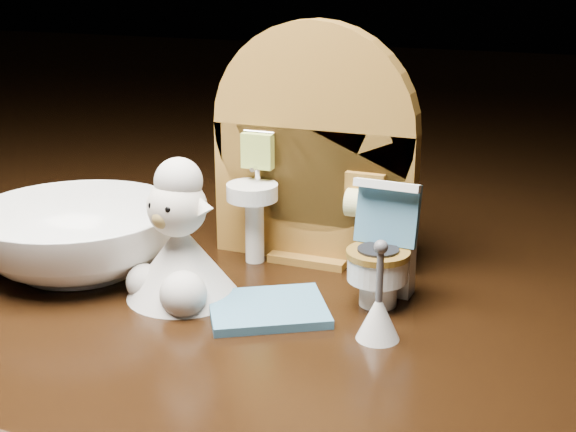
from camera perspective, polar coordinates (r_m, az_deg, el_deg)
name	(u,v)px	position (r m, az deg, el deg)	size (l,w,h in m)	color
backdrop_panel	(312,159)	(0.50, 1.74, 4.06)	(0.13, 0.05, 0.15)	olive
toy_toilet	(383,258)	(0.45, 6.78, -2.97)	(0.04, 0.05, 0.07)	white
bath_mat	(268,309)	(0.44, -1.45, -6.61)	(0.06, 0.05, 0.00)	teal
toilet_brush	(378,313)	(0.41, 6.45, -6.90)	(0.02, 0.02, 0.05)	white
plush_lamb	(180,250)	(0.46, -7.72, -2.38)	(0.06, 0.07, 0.08)	silver
ceramic_bowl	(78,238)	(0.51, -14.72, -1.55)	(0.13, 0.13, 0.04)	white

